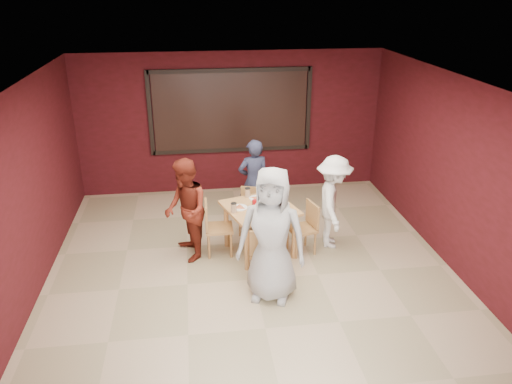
{
  "coord_description": "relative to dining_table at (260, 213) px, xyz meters",
  "views": [
    {
      "loc": [
        -0.79,
        -6.13,
        4.03
      ],
      "look_at": [
        0.14,
        0.79,
        1.04
      ],
      "focal_mm": 35.0,
      "sensor_mm": 36.0,
      "label": 1
    }
  ],
  "objects": [
    {
      "name": "floor",
      "position": [
        -0.2,
        -0.79,
        -0.69
      ],
      "size": [
        7.0,
        7.0,
        0.0
      ],
      "primitive_type": "plane",
      "color": "tan",
      "rests_on": "ground"
    },
    {
      "name": "window_blinds",
      "position": [
        -0.2,
        2.66,
        0.96
      ],
      "size": [
        3.0,
        0.02,
        1.5
      ],
      "primitive_type": "cube",
      "color": "black"
    },
    {
      "name": "diner_left",
      "position": [
        -1.13,
        0.0,
        0.11
      ],
      "size": [
        0.76,
        0.89,
        1.61
      ],
      "primitive_type": "imported",
      "rotation": [
        0.0,
        0.0,
        -1.35
      ],
      "color": "maroon",
      "rests_on": "floor"
    },
    {
      "name": "diner_right",
      "position": [
        1.2,
        0.08,
        0.07
      ],
      "size": [
        0.75,
        1.08,
        1.53
      ],
      "primitive_type": "imported",
      "rotation": [
        0.0,
        0.0,
        1.37
      ],
      "color": "white",
      "rests_on": "floor"
    },
    {
      "name": "dining_table",
      "position": [
        0.0,
        0.0,
        0.0
      ],
      "size": [
        1.26,
        1.26,
        0.94
      ],
      "color": "tan",
      "rests_on": "floor"
    },
    {
      "name": "chair_left",
      "position": [
        -0.71,
        0.06,
        -0.19
      ],
      "size": [
        0.43,
        0.43,
        0.88
      ],
      "color": "#A3753F",
      "rests_on": "floor"
    },
    {
      "name": "diner_front",
      "position": [
        -0.01,
        -1.21,
        0.25
      ],
      "size": [
        1.06,
        0.87,
        1.88
      ],
      "primitive_type": "imported",
      "rotation": [
        0.0,
        0.0,
        -0.34
      ],
      "color": "#ADADAD",
      "rests_on": "floor"
    },
    {
      "name": "chair_right",
      "position": [
        0.73,
        -0.08,
        -0.23
      ],
      "size": [
        0.49,
        0.49,
        0.83
      ],
      "color": "#A3753F",
      "rests_on": "floor"
    },
    {
      "name": "chair_front",
      "position": [
        -0.04,
        -0.81,
        -0.22
      ],
      "size": [
        0.47,
        0.47,
        0.85
      ],
      "color": "#A3753F",
      "rests_on": "floor"
    },
    {
      "name": "diner_back",
      "position": [
        0.05,
        1.13,
        0.07
      ],
      "size": [
        0.61,
        0.45,
        1.53
      ],
      "primitive_type": "imported",
      "rotation": [
        0.0,
        0.0,
        3.3
      ],
      "color": "#2A2F4B",
      "rests_on": "floor"
    },
    {
      "name": "chair_back",
      "position": [
        -0.05,
        0.74,
        -0.25
      ],
      "size": [
        0.47,
        0.47,
        0.78
      ],
      "color": "#A3753F",
      "rests_on": "floor"
    }
  ]
}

